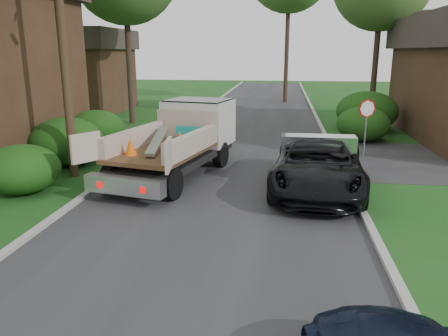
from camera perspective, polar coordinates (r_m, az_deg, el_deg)
ground at (r=10.32m, az=-3.24°, el=-9.77°), size 120.00×120.00×0.00m
road at (r=19.76m, az=2.19°, el=2.34°), size 8.00×90.00×0.02m
curb_left at (r=20.54m, az=-9.28°, el=2.79°), size 0.20×90.00×0.12m
curb_right at (r=19.80m, az=14.09°, el=2.08°), size 0.20×90.00×0.12m
stop_sign at (r=18.69m, az=18.12°, el=6.40°), size 0.71×0.32×2.48m
utility_pole at (r=15.97m, az=-20.50°, el=17.13°), size 2.42×1.25×10.00m
house_left_far at (r=34.78m, az=-18.92°, el=12.07°), size 7.56×7.56×6.00m
hedge_left_a at (r=15.02m, az=-24.88°, el=-0.13°), size 2.34×2.34×1.53m
hedge_left_b at (r=18.09m, az=-19.93°, el=3.27°), size 2.86×2.86×1.87m
hedge_left_c at (r=21.33m, az=-16.36°, el=4.99°), size 2.60×2.60×1.70m
hedge_right_a at (r=22.82m, az=17.69°, el=5.50°), size 2.60×2.60×1.70m
hedge_right_b at (r=25.83m, az=18.17°, el=7.07°), size 3.38×3.38×2.21m
flatbed_truck at (r=16.18m, az=-5.06°, el=4.43°), size 4.15×7.11×2.53m
black_pickup at (r=14.19m, az=12.21°, el=0.40°), size 3.26×6.21×1.67m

